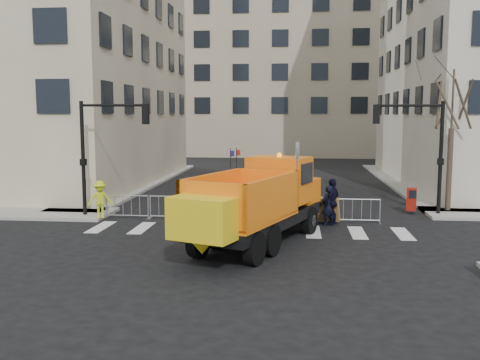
# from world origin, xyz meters

# --- Properties ---
(ground) EXTENTS (120.00, 120.00, 0.00)m
(ground) POSITION_xyz_m (0.00, 0.00, 0.00)
(ground) COLOR black
(ground) RESTS_ON ground
(sidewalk_back) EXTENTS (64.00, 5.00, 0.15)m
(sidewalk_back) POSITION_xyz_m (0.00, 8.50, 0.07)
(sidewalk_back) COLOR gray
(sidewalk_back) RESTS_ON ground
(building_far) EXTENTS (30.00, 18.00, 24.00)m
(building_far) POSITION_xyz_m (0.00, 52.00, 12.00)
(building_far) COLOR tan
(building_far) RESTS_ON ground
(traffic_light_left) EXTENTS (0.18, 0.18, 5.40)m
(traffic_light_left) POSITION_xyz_m (-8.00, 7.50, 2.70)
(traffic_light_left) COLOR black
(traffic_light_left) RESTS_ON ground
(traffic_light_right) EXTENTS (0.18, 0.18, 5.40)m
(traffic_light_right) POSITION_xyz_m (8.50, 9.50, 2.70)
(traffic_light_right) COLOR black
(traffic_light_right) RESTS_ON ground
(crowd_barriers) EXTENTS (12.60, 0.60, 1.10)m
(crowd_barriers) POSITION_xyz_m (-0.75, 7.60, 0.55)
(crowd_barriers) COLOR #9EA0A5
(crowd_barriers) RESTS_ON ground
(street_tree) EXTENTS (3.00, 3.00, 7.50)m
(street_tree) POSITION_xyz_m (9.20, 10.50, 3.75)
(street_tree) COLOR #382B21
(street_tree) RESTS_ON ground
(plow_truck) EXTENTS (5.90, 9.98, 3.77)m
(plow_truck) POSITION_xyz_m (0.35, 2.91, 1.67)
(plow_truck) COLOR black
(plow_truck) RESTS_ON ground
(cop_a) EXTENTS (0.76, 0.74, 1.76)m
(cop_a) POSITION_xyz_m (3.16, 6.81, 0.88)
(cop_a) COLOR black
(cop_a) RESTS_ON ground
(cop_b) EXTENTS (0.99, 0.85, 1.75)m
(cop_b) POSITION_xyz_m (2.45, 7.00, 0.88)
(cop_b) COLOR black
(cop_b) RESTS_ON ground
(cop_c) EXTENTS (0.98, 1.29, 2.03)m
(cop_c) POSITION_xyz_m (3.37, 7.00, 1.02)
(cop_c) COLOR black
(cop_c) RESTS_ON ground
(worker) EXTENTS (1.24, 0.99, 1.68)m
(worker) POSITION_xyz_m (-6.98, 6.80, 0.99)
(worker) COLOR #C7D619
(worker) RESTS_ON sidewalk_back
(newspaper_box) EXTENTS (0.54, 0.51, 1.10)m
(newspaper_box) POSITION_xyz_m (7.38, 10.12, 0.70)
(newspaper_box) COLOR maroon
(newspaper_box) RESTS_ON sidewalk_back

